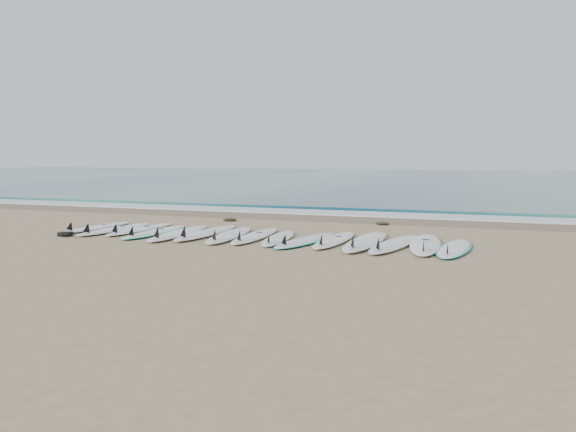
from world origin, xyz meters
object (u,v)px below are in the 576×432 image
(surfboard_0, at_px, (95,227))
(surfboard_7, at_px, (254,236))
(surfboard_14, at_px, (454,248))
(leash_coil, at_px, (66,234))

(surfboard_0, relative_size, surfboard_7, 0.92)
(surfboard_14, bearing_deg, surfboard_0, -177.34)
(surfboard_7, bearing_deg, surfboard_14, -5.74)
(surfboard_0, relative_size, surfboard_14, 0.98)
(surfboard_0, bearing_deg, surfboard_7, 2.85)
(surfboard_7, distance_m, surfboard_14, 4.12)
(surfboard_7, relative_size, surfboard_14, 1.07)
(surfboard_0, height_order, leash_coil, surfboard_0)
(surfboard_0, height_order, surfboard_7, surfboard_7)
(surfboard_0, height_order, surfboard_14, surfboard_14)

